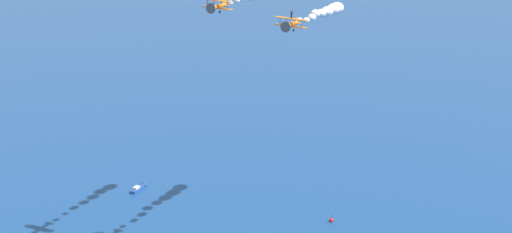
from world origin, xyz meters
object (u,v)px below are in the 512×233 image
(marker_buoy, at_px, (331,220))
(biplane_lead, at_px, (291,24))
(motorboat_inshore, at_px, (139,188))
(wingwalker_lead, at_px, (291,14))
(biplane_wingman, at_px, (217,6))

(marker_buoy, height_order, biplane_lead, biplane_lead)
(motorboat_inshore, bearing_deg, biplane_lead, -173.89)
(wingwalker_lead, bearing_deg, marker_buoy, -91.03)
(marker_buoy, xyz_separation_m, biplane_wingman, (14.36, 25.60, 56.49))
(marker_buoy, relative_size, biplane_lead, 0.29)
(motorboat_inshore, bearing_deg, marker_buoy, -156.61)
(marker_buoy, distance_m, biplane_lead, 55.79)
(biplane_lead, distance_m, wingwalker_lead, 2.19)
(marker_buoy, height_order, biplane_wingman, biplane_wingman)
(motorboat_inshore, xyz_separation_m, biplane_lead, (-52.16, -5.58, 52.98))
(motorboat_inshore, relative_size, wingwalker_lead, 3.64)
(motorboat_inshore, bearing_deg, wingwalker_lead, -173.88)
(marker_buoy, height_order, wingwalker_lead, wingwalker_lead)
(marker_buoy, bearing_deg, wingwalker_lead, 88.97)
(biplane_lead, bearing_deg, biplane_wingman, 31.21)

